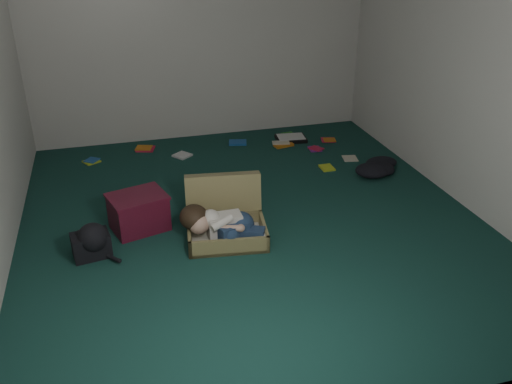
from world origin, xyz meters
name	(u,v)px	position (x,y,z in m)	size (l,w,h in m)	color
floor	(252,220)	(0.00, 0.00, 0.00)	(4.50, 4.50, 0.00)	#143A33
wall_back	(200,29)	(0.00, 2.25, 1.30)	(4.50, 4.50, 0.00)	silver
wall_front	(386,204)	(0.00, -2.25, 1.30)	(4.50, 4.50, 0.00)	silver
wall_right	(470,61)	(2.00, 0.00, 1.30)	(4.50, 4.50, 0.00)	silver
suitcase	(225,219)	(-0.28, -0.17, 0.14)	(0.73, 0.72, 0.48)	olive
person	(221,224)	(-0.34, -0.32, 0.18)	(0.69, 0.41, 0.30)	silver
maroon_bin	(139,212)	(-0.98, 0.11, 0.16)	(0.55, 0.48, 0.32)	#531022
backpack	(91,244)	(-1.38, -0.23, 0.11)	(0.36, 0.29, 0.22)	black
clothing_pile	(378,166)	(1.57, 0.64, 0.07)	(0.45, 0.37, 0.14)	black
paper_tray	(291,138)	(0.98, 1.78, 0.02)	(0.39, 0.31, 0.05)	black
book_scatter	(256,150)	(0.47, 1.57, 0.01)	(3.00, 1.30, 0.02)	#C7DD27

